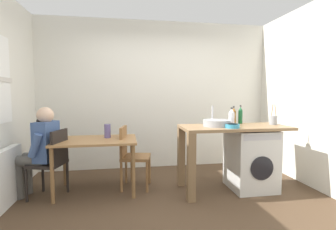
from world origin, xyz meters
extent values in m
plane|color=#4C3826|center=(0.00, 0.00, 0.00)|extent=(5.46, 5.46, 0.00)
cube|color=silver|center=(0.00, 1.75, 1.35)|extent=(4.60, 0.10, 2.70)
cube|color=silver|center=(2.15, 0.00, 1.35)|extent=(0.10, 3.80, 2.70)
cube|color=white|center=(-2.02, 0.30, 0.35)|extent=(0.10, 0.80, 0.70)
cube|color=#9E7042|center=(-0.98, 0.63, 0.72)|extent=(1.10, 0.76, 0.03)
cylinder|color=brown|center=(-1.48, 0.30, 0.35)|extent=(0.05, 0.05, 0.71)
cylinder|color=brown|center=(-0.48, 0.30, 0.35)|extent=(0.05, 0.05, 0.71)
cylinder|color=brown|center=(-1.48, 0.96, 0.35)|extent=(0.05, 0.05, 0.71)
cylinder|color=brown|center=(-0.48, 0.96, 0.35)|extent=(0.05, 0.05, 0.71)
cube|color=black|center=(-1.60, 0.53, 0.45)|extent=(0.49, 0.49, 0.04)
cube|color=black|center=(-1.43, 0.48, 0.68)|extent=(0.13, 0.38, 0.45)
cylinder|color=black|center=(-1.82, 0.40, 0.23)|extent=(0.04, 0.04, 0.45)
cylinder|color=black|center=(-1.73, 0.75, 0.23)|extent=(0.04, 0.04, 0.45)
cylinder|color=black|center=(-1.48, 0.31, 0.23)|extent=(0.04, 0.04, 0.45)
cylinder|color=black|center=(-1.38, 0.66, 0.23)|extent=(0.04, 0.04, 0.45)
cube|color=olive|center=(-0.43, 0.68, 0.45)|extent=(0.47, 0.47, 0.04)
cube|color=olive|center=(-0.61, 0.72, 0.68)|extent=(0.11, 0.38, 0.45)
cylinder|color=olive|center=(-0.22, 0.82, 0.23)|extent=(0.04, 0.04, 0.45)
cylinder|color=olive|center=(-0.29, 0.47, 0.23)|extent=(0.04, 0.04, 0.45)
cylinder|color=olive|center=(-0.58, 0.89, 0.23)|extent=(0.04, 0.04, 0.45)
cylinder|color=olive|center=(-0.64, 0.54, 0.23)|extent=(0.04, 0.04, 0.45)
cylinder|color=#595651|center=(-1.96, 0.53, 0.23)|extent=(0.11, 0.11, 0.45)
cylinder|color=#595651|center=(-1.91, 0.71, 0.23)|extent=(0.11, 0.11, 0.45)
cylinder|color=#595651|center=(-1.80, 0.49, 0.50)|extent=(0.42, 0.24, 0.14)
cylinder|color=#595651|center=(-1.75, 0.66, 0.50)|extent=(0.42, 0.24, 0.14)
cube|color=#3F598C|center=(-1.60, 0.53, 0.75)|extent=(0.28, 0.38, 0.52)
cylinder|color=#3F598C|center=(-1.68, 0.33, 0.74)|extent=(0.20, 0.14, 0.31)
cylinder|color=#3F598C|center=(-1.57, 0.74, 0.74)|extent=(0.20, 0.14, 0.31)
sphere|color=beige|center=(-1.60, 0.53, 1.09)|extent=(0.21, 0.21, 0.21)
sphere|color=black|center=(-1.66, 0.55, 1.01)|extent=(0.12, 0.12, 0.12)
cube|color=olive|center=(0.94, 0.36, 0.90)|extent=(1.50, 0.68, 0.04)
cube|color=brown|center=(0.24, 0.07, 0.44)|extent=(0.10, 0.10, 0.88)
cube|color=brown|center=(0.24, 0.65, 0.44)|extent=(0.10, 0.10, 0.88)
cube|color=silver|center=(1.20, 0.36, 0.43)|extent=(0.60, 0.60, 0.86)
cylinder|color=black|center=(1.20, 0.06, 0.39)|extent=(0.32, 0.02, 0.32)
cube|color=#B2B2B7|center=(1.20, 0.07, 0.80)|extent=(0.54, 0.01, 0.08)
cylinder|color=#9EA0A5|center=(0.67, 0.36, 0.97)|extent=(0.38, 0.38, 0.09)
cylinder|color=#B2B2B7|center=(0.67, 0.54, 1.06)|extent=(0.02, 0.02, 0.28)
cylinder|color=silver|center=(0.93, 0.44, 1.01)|extent=(0.08, 0.08, 0.18)
cone|color=silver|center=(0.93, 0.44, 1.13)|extent=(0.07, 0.07, 0.05)
cylinder|color=#262626|center=(0.93, 0.44, 1.17)|extent=(0.03, 0.03, 0.02)
cylinder|color=brown|center=(1.03, 0.61, 1.02)|extent=(0.07, 0.07, 0.19)
cone|color=brown|center=(1.03, 0.61, 1.14)|extent=(0.06, 0.06, 0.05)
cylinder|color=#262626|center=(1.03, 0.61, 1.18)|extent=(0.03, 0.03, 0.02)
cylinder|color=#19592D|center=(1.14, 0.61, 1.02)|extent=(0.06, 0.06, 0.20)
cone|color=#19592D|center=(1.14, 0.61, 1.15)|extent=(0.06, 0.06, 0.06)
cylinder|color=#262626|center=(1.14, 0.61, 1.19)|extent=(0.03, 0.03, 0.02)
cylinder|color=teal|center=(0.81, 0.16, 0.95)|extent=(0.19, 0.19, 0.05)
cylinder|color=#1E546B|center=(0.81, 0.16, 0.96)|extent=(0.15, 0.15, 0.03)
cylinder|color=gray|center=(1.57, 0.41, 0.99)|extent=(0.11, 0.11, 0.13)
cylinder|color=#99724C|center=(1.55, 0.42, 1.13)|extent=(0.01, 0.04, 0.18)
cylinder|color=#99724C|center=(1.59, 0.40, 1.13)|extent=(0.01, 0.05, 0.18)
cylinder|color=slate|center=(-0.83, 0.73, 0.84)|extent=(0.09, 0.09, 0.20)
cube|color=#B2B2B7|center=(0.89, 0.26, 0.92)|extent=(0.15, 0.06, 0.01)
cube|color=#262628|center=(0.89, 0.26, 0.92)|extent=(0.15, 0.06, 0.01)
camera|label=1|loc=(-0.58, -2.95, 1.36)|focal=26.95mm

